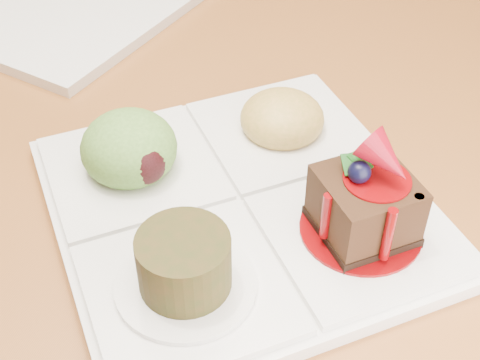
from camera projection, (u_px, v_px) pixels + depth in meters
ground at (106, 252)px, 1.50m from camera, size 6.00×6.00×0.00m
sampler_plate at (236, 190)px, 0.51m from camera, size 0.34×0.34×0.11m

